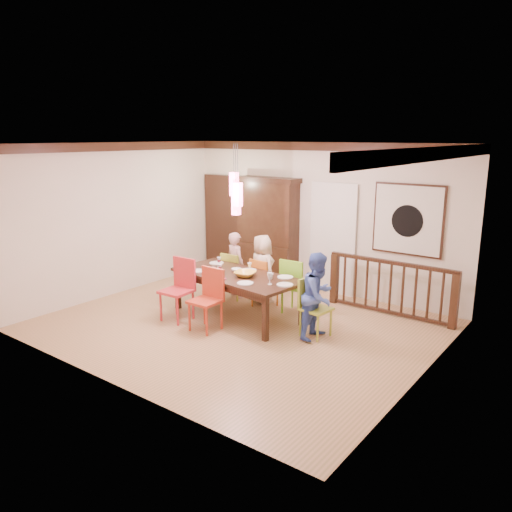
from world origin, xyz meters
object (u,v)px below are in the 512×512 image
Objects in this scene: person_end_right at (318,296)px; china_hutch at (268,231)px; person_far_left at (236,265)px; chair_far_left at (235,272)px; person_far_mid at (262,269)px; chair_end_right at (316,304)px; dining_table at (237,279)px; balustrade at (390,287)px.

china_hutch is at bearing 49.87° from person_end_right.
person_end_right is (2.27, -0.81, 0.04)m from person_far_left.
chair_far_left is at bearing -84.07° from china_hutch.
person_end_right is (1.66, -0.82, 0.03)m from person_far_mid.
chair_far_left is at bearing 79.27° from chair_end_right.
dining_table is at bearing 114.34° from person_far_mid.
dining_table is 1.79× the size of person_end_right.
chair_end_right is 3.07m from china_hutch.
china_hutch reaches higher than chair_far_left.
balustrade is (0.53, 1.59, -0.02)m from chair_end_right.
chair_end_right is 1.68m from balustrade.
person_end_right is (1.56, 0.04, -0.01)m from dining_table.
china_hutch is at bearing -68.20° from person_far_left.
balustrade is 2.29m from person_far_mid.
dining_table is 0.86m from person_far_mid.
balustrade is 1.70× the size of person_end_right.
person_far_left is at bearing -62.44° from chair_far_left.
person_far_left is 0.94× the size of person_end_right.
chair_far_left is 0.98× the size of chair_end_right.
person_far_mid is at bearing 70.93° from chair_end_right.
china_hutch is 1.65× the size of person_end_right.
person_far_mid reaches higher than chair_far_left.
china_hutch is 1.25m from person_far_left.
balustrade is (2.71, 0.88, -0.01)m from chair_far_left.
person_far_left is (-2.22, 0.78, 0.11)m from chair_end_right.
china_hutch is at bearing 173.19° from balustrade.
china_hutch reaches higher than person_end_right.
balustrade is 1.80× the size of person_far_left.
person_far_left is at bearing 19.48° from person_far_mid.
dining_table is 1.56m from person_end_right.
chair_far_left is at bearing 137.63° from dining_table.
china_hutch is 3.10m from person_end_right.
balustrade is 1.78× the size of person_far_mid.
person_far_mid reaches higher than dining_table.
china_hutch is at bearing 57.33° from chair_end_right.
chair_end_right is at bearing 8.88° from dining_table.
china_hutch reaches higher than chair_end_right.
person_end_right reaches higher than chair_far_left.
china_hutch reaches higher than balustrade.
person_far_left is 2.41m from person_end_right.
balustrade is 2.88m from person_far_left.
chair_far_left is 0.66× the size of person_end_right.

